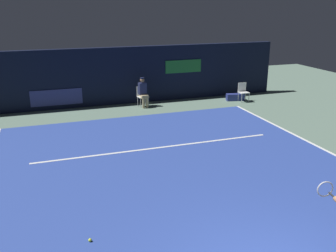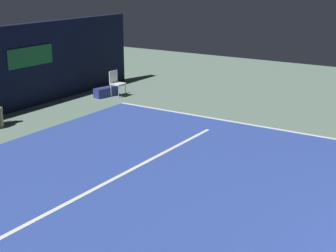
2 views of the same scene
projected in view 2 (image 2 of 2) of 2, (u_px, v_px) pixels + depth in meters
ground_plane at (203, 200)px, 9.45m from camera, size 30.99×30.99×0.00m
court_surface at (203, 200)px, 9.45m from camera, size 10.07×11.58×0.01m
line_sideline_left at (294, 132)px, 13.45m from camera, size 0.10×11.58×0.01m
line_service at (118, 177)px, 10.50m from camera, size 7.85×0.10×0.01m
courtside_chair_near at (116, 82)px, 17.28m from camera, size 0.45×0.42×0.88m
equipment_bag at (106, 92)px, 17.32m from camera, size 0.89×0.48×0.32m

